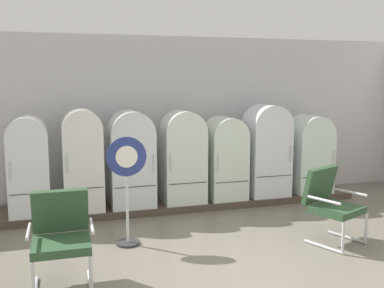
% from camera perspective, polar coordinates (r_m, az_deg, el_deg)
% --- Properties ---
extents(ground, '(12.00, 10.00, 0.05)m').
position_cam_1_polar(ground, '(5.23, 8.00, -16.94)').
color(ground, '#6E685A').
extents(back_wall, '(11.76, 0.12, 2.94)m').
position_cam_1_polar(back_wall, '(8.22, -2.51, 3.36)').
color(back_wall, silver).
rests_on(back_wall, ground).
extents(display_plinth, '(6.23, 0.95, 0.12)m').
position_cam_1_polar(display_plinth, '(7.87, -1.29, -7.43)').
color(display_plinth, '#45392F').
rests_on(display_plinth, ground).
extents(refrigerator_0, '(0.60, 0.61, 1.52)m').
position_cam_1_polar(refrigerator_0, '(7.28, -20.05, -2.24)').
color(refrigerator_0, white).
rests_on(refrigerator_0, display_plinth).
extents(refrigerator_1, '(0.61, 0.64, 1.61)m').
position_cam_1_polar(refrigerator_1, '(7.29, -13.73, -1.56)').
color(refrigerator_1, white).
rests_on(refrigerator_1, display_plinth).
extents(refrigerator_2, '(0.71, 0.70, 1.57)m').
position_cam_1_polar(refrigerator_2, '(7.40, -7.73, -1.50)').
color(refrigerator_2, silver).
rests_on(refrigerator_2, display_plinth).
extents(refrigerator_3, '(0.70, 0.62, 1.55)m').
position_cam_1_polar(refrigerator_3, '(7.54, -1.16, -1.29)').
color(refrigerator_3, silver).
rests_on(refrigerator_3, display_plinth).
extents(refrigerator_4, '(0.64, 0.71, 1.42)m').
position_cam_1_polar(refrigerator_4, '(7.84, 4.22, -1.44)').
color(refrigerator_4, silver).
rests_on(refrigerator_4, display_plinth).
extents(refrigerator_5, '(0.72, 0.66, 1.62)m').
position_cam_1_polar(refrigerator_5, '(8.11, 9.45, -0.45)').
color(refrigerator_5, silver).
rests_on(refrigerator_5, display_plinth).
extents(refrigerator_6, '(0.70, 0.67, 1.41)m').
position_cam_1_polar(refrigerator_6, '(8.55, 14.71, -0.96)').
color(refrigerator_6, silver).
rests_on(refrigerator_6, display_plinth).
extents(armchair_left, '(0.67, 0.67, 1.01)m').
position_cam_1_polar(armchair_left, '(5.07, -16.30, -10.86)').
color(armchair_left, silver).
rests_on(armchair_left, ground).
extents(armchair_right, '(0.82, 0.84, 1.01)m').
position_cam_1_polar(armchair_right, '(6.36, 17.22, -6.94)').
color(armchair_right, silver).
rests_on(armchair_right, ground).
extents(sign_stand, '(0.52, 0.32, 1.46)m').
position_cam_1_polar(sign_stand, '(5.97, -8.25, -5.70)').
color(sign_stand, '#2D2D30').
rests_on(sign_stand, ground).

